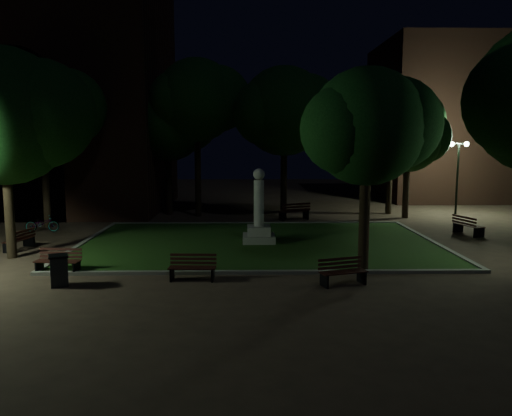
{
  "coord_description": "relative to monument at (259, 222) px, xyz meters",
  "views": [
    {
      "loc": [
        -0.53,
        -19.4,
        4.4
      ],
      "look_at": [
        -0.14,
        1.0,
        1.7
      ],
      "focal_mm": 35.0,
      "sensor_mm": 36.0,
      "label": 1
    }
  ],
  "objects": [
    {
      "name": "tree_far_north",
      "position": [
        -3.3,
        8.14,
        5.85
      ],
      "size": [
        5.91,
        4.83,
        9.23
      ],
      "color": "black",
      "rests_on": "ground"
    },
    {
      "name": "building_far",
      "position": [
        18.0,
        18.0,
        5.04
      ],
      "size": [
        16.0,
        10.0,
        12.0
      ],
      "primitive_type": "cube",
      "color": "#46261B",
      "rests_on": "ground"
    },
    {
      "name": "lawn",
      "position": [
        0.0,
        0.0,
        -0.92
      ],
      "size": [
        15.0,
        10.0,
        0.08
      ],
      "primitive_type": "cube",
      "color": "#254B17",
      "rests_on": "ground"
    },
    {
      "name": "tree_ne",
      "position": [
        8.81,
        7.24,
        3.66
      ],
      "size": [
        4.77,
        3.89,
        6.57
      ],
      "color": "black",
      "rests_on": "ground"
    },
    {
      "name": "tree_west",
      "position": [
        -9.39,
        -2.59,
        4.39
      ],
      "size": [
        6.25,
        5.1,
        7.9
      ],
      "color": "black",
      "rests_on": "ground"
    },
    {
      "name": "bicycle",
      "position": [
        -10.61,
        3.03,
        -0.53
      ],
      "size": [
        1.67,
        0.67,
        0.86
      ],
      "primitive_type": "imported",
      "rotation": [
        0.0,
        0.0,
        1.63
      ],
      "color": "black",
      "rests_on": "ground"
    },
    {
      "name": "bench_west_near",
      "position": [
        -6.91,
        -4.79,
        -0.57
      ],
      "size": [
        1.54,
        0.68,
        0.82
      ],
      "rotation": [
        0.0,
        0.0,
        -0.11
      ],
      "color": "black",
      "rests_on": "ground"
    },
    {
      "name": "bench_left_side",
      "position": [
        -9.83,
        -1.12,
        -0.56
      ],
      "size": [
        0.78,
        1.6,
        0.84
      ],
      "rotation": [
        0.0,
        0.0,
        -1.74
      ],
      "color": "black",
      "rests_on": "ground"
    },
    {
      "name": "trash_bin",
      "position": [
        -6.31,
        -6.35,
        -0.47
      ],
      "size": [
        0.74,
        0.74,
        0.97
      ],
      "color": "black",
      "rests_on": "ground"
    },
    {
      "name": "bench_near_right",
      "position": [
        2.44,
        -6.38,
        -0.57
      ],
      "size": [
        1.57,
        0.95,
        0.82
      ],
      "rotation": [
        0.0,
        0.0,
        0.31
      ],
      "color": "black",
      "rests_on": "ground"
    },
    {
      "name": "building_main",
      "position": [
        -15.86,
        11.79,
        6.42
      ],
      "size": [
        20.0,
        12.0,
        15.0
      ],
      "color": "#46261B",
      "rests_on": "ground"
    },
    {
      "name": "ground",
      "position": [
        0.0,
        -2.0,
        -0.96
      ],
      "size": [
        80.0,
        80.0,
        0.0
      ],
      "primitive_type": "plane",
      "color": "#4A372A"
    },
    {
      "name": "lamppost_nw",
      "position": [
        -11.34,
        8.43,
        2.26
      ],
      "size": [
        1.18,
        0.28,
        4.62
      ],
      "color": "black",
      "rests_on": "ground"
    },
    {
      "name": "tree_nw",
      "position": [
        -10.82,
        4.51,
        5.11
      ],
      "size": [
        6.03,
        4.92,
        8.53
      ],
      "color": "black",
      "rests_on": "ground"
    },
    {
      "name": "lawn_kerb",
      "position": [
        0.0,
        0.0,
        -0.9
      ],
      "size": [
        15.4,
        10.4,
        0.12
      ],
      "color": "slate",
      "rests_on": "ground"
    },
    {
      "name": "bench_near_left",
      "position": [
        -2.27,
        -5.77,
        -0.57
      ],
      "size": [
        1.53,
        0.6,
        0.82
      ],
      "rotation": [
        0.0,
        0.0,
        -0.05
      ],
      "color": "black",
      "rests_on": "ground"
    },
    {
      "name": "tree_north_wl",
      "position": [
        -5.15,
        8.92,
        4.63
      ],
      "size": [
        5.72,
        4.67,
        7.93
      ],
      "color": "black",
      "rests_on": "ground"
    },
    {
      "name": "tree_north_er",
      "position": [
        1.71,
        7.02,
        5.17
      ],
      "size": [
        6.15,
        5.02,
        8.64
      ],
      "color": "black",
      "rests_on": "ground"
    },
    {
      "name": "tree_extra",
      "position": [
        8.36,
        9.0,
        4.59
      ],
      "size": [
        6.24,
        5.09,
        8.1
      ],
      "color": "black",
      "rests_on": "ground"
    },
    {
      "name": "bench_right_side",
      "position": [
        10.01,
        1.86,
        -0.53
      ],
      "size": [
        0.99,
        1.75,
        0.91
      ],
      "rotation": [
        0.0,
        0.0,
        1.84
      ],
      "color": "black",
      "rests_on": "ground"
    },
    {
      "name": "bench_far_side",
      "position": [
        2.19,
        6.62,
        -0.5
      ],
      "size": [
        1.88,
        1.25,
        0.98
      ],
      "rotation": [
        0.0,
        0.0,
        3.53
      ],
      "color": "black",
      "rests_on": "ground"
    },
    {
      "name": "lamppost_ne",
      "position": [
        12.28,
        8.61,
        2.14
      ],
      "size": [
        1.18,
        0.28,
        4.42
      ],
      "color": "black",
      "rests_on": "ground"
    },
    {
      "name": "tree_se",
      "position": [
        3.53,
        -4.85,
        3.94
      ],
      "size": [
        4.8,
        3.92,
        6.87
      ],
      "color": "black",
      "rests_on": "ground"
    },
    {
      "name": "monument",
      "position": [
        0.0,
        0.0,
        0.0
      ],
      "size": [
        1.4,
        1.4,
        3.2
      ],
      "color": "#9E9B92",
      "rests_on": "lawn"
    }
  ]
}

